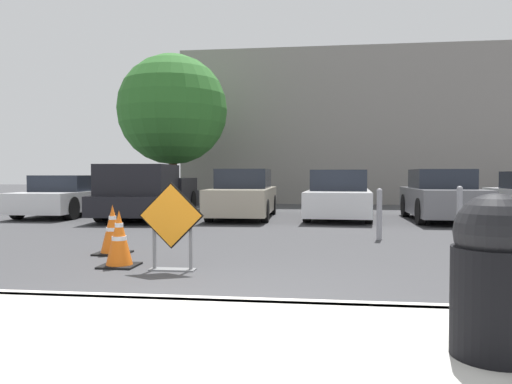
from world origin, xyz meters
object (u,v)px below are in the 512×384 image
at_px(pickup_truck, 147,194).
at_px(parked_car_second, 244,195).
at_px(traffic_cone_second, 113,230).
at_px(parked_car_nearest, 66,197).
at_px(trash_bin, 494,275).
at_px(traffic_cone_nearest, 119,239).
at_px(road_closed_sign, 171,224).
at_px(parked_car_third, 339,196).
at_px(parked_car_fourth, 441,197).
at_px(bollard_second, 459,212).
at_px(bollard_nearest, 379,213).

xyz_separation_m(pickup_truck, parked_car_second, (2.86, 0.59, -0.04)).
distance_m(pickup_truck, parked_car_second, 2.92).
bearing_deg(traffic_cone_second, parked_car_nearest, 123.02).
distance_m(parked_car_nearest, trash_bin, 14.91).
relative_size(traffic_cone_nearest, parked_car_nearest, 0.19).
xyz_separation_m(road_closed_sign, parked_car_second, (-0.30, 8.50, 0.05)).
relative_size(road_closed_sign, traffic_cone_nearest, 1.50).
relative_size(traffic_cone_nearest, traffic_cone_second, 0.99).
height_order(parked_car_third, parked_car_fourth, parked_car_fourth).
height_order(traffic_cone_nearest, parked_car_nearest, parked_car_nearest).
bearing_deg(parked_car_third, bollard_second, 117.73).
height_order(parked_car_nearest, parked_car_second, parked_car_second).
relative_size(parked_car_third, parked_car_fourth, 1.09).
bearing_deg(bollard_nearest, parked_car_second, 126.35).
bearing_deg(road_closed_sign, traffic_cone_nearest, 165.53).
bearing_deg(parked_car_second, traffic_cone_second, 80.15).
height_order(traffic_cone_second, parked_car_second, parked_car_second).
height_order(road_closed_sign, bollard_second, road_closed_sign).
height_order(pickup_truck, trash_bin, pickup_truck).
relative_size(traffic_cone_second, bollard_nearest, 0.79).
relative_size(pickup_truck, parked_car_fourth, 1.35).
distance_m(trash_bin, bollard_nearest, 6.95).
bearing_deg(trash_bin, parked_car_nearest, 128.19).
xyz_separation_m(road_closed_sign, pickup_truck, (-3.17, 7.91, 0.08)).
bearing_deg(traffic_cone_nearest, parked_car_second, 86.29).
height_order(road_closed_sign, trash_bin, road_closed_sign).
bearing_deg(parked_car_second, parked_car_fourth, 176.01).
height_order(parked_car_nearest, pickup_truck, pickup_truck).
distance_m(parked_car_second, parked_car_fourth, 5.78).
height_order(parked_car_nearest, bollard_nearest, parked_car_nearest).
bearing_deg(traffic_cone_second, traffic_cone_nearest, -62.38).
bearing_deg(trash_bin, parked_car_second, 106.35).
xyz_separation_m(parked_car_nearest, parked_car_second, (5.77, 0.01, 0.07)).
bearing_deg(traffic_cone_nearest, pickup_truck, 106.82).
xyz_separation_m(traffic_cone_nearest, parked_car_fourth, (6.31, 8.00, 0.29)).
relative_size(traffic_cone_nearest, parked_car_second, 0.18).
distance_m(traffic_cone_nearest, parked_car_third, 9.04).
distance_m(traffic_cone_nearest, parked_car_second, 8.30).
relative_size(parked_car_nearest, parked_car_fourth, 1.04).
relative_size(parked_car_nearest, parked_car_third, 0.96).
relative_size(parked_car_second, parked_car_third, 1.02).
relative_size(parked_car_third, bollard_nearest, 4.28).
bearing_deg(trash_bin, parked_car_third, 92.68).
height_order(parked_car_third, bollard_second, parked_car_third).
distance_m(parked_car_second, parked_car_third, 2.89).
bearing_deg(road_closed_sign, pickup_truck, 111.83).
bearing_deg(traffic_cone_nearest, bollard_second, 31.93).
bearing_deg(traffic_cone_second, parked_car_third, 61.28).
xyz_separation_m(traffic_cone_second, parked_car_third, (3.99, 7.28, 0.27)).
relative_size(parked_car_nearest, trash_bin, 4.04).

